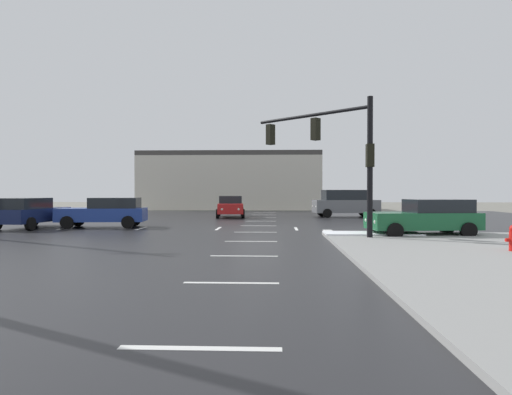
{
  "coord_description": "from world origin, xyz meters",
  "views": [
    {
      "loc": [
        0.91,
        -23.52,
        1.93
      ],
      "look_at": [
        -0.33,
        6.79,
        1.54
      ],
      "focal_mm": 32.27,
      "sensor_mm": 36.0,
      "label": 1
    }
  ],
  "objects": [
    {
      "name": "ground_plane",
      "position": [
        0.0,
        0.0,
        0.0
      ],
      "size": [
        120.0,
        120.0,
        0.0
      ],
      "primitive_type": "plane",
      "color": "slate"
    },
    {
      "name": "road_asphalt",
      "position": [
        0.0,
        0.0,
        0.01
      ],
      "size": [
        44.0,
        44.0,
        0.02
      ],
      "primitive_type": "cube",
      "color": "#232326",
      "rests_on": "ground_plane"
    },
    {
      "name": "snow_strip_curbside",
      "position": [
        5.0,
        -4.0,
        0.17
      ],
      "size": [
        4.0,
        1.6,
        0.06
      ],
      "primitive_type": "cube",
      "color": "white",
      "rests_on": "sidewalk_corner"
    },
    {
      "name": "lane_markings",
      "position": [
        1.2,
        -1.38,
        0.02
      ],
      "size": [
        36.15,
        36.15,
        0.01
      ],
      "color": "silver",
      "rests_on": "road_asphalt"
    },
    {
      "name": "traffic_signal_mast",
      "position": [
        3.35,
        -4.22,
        3.89
      ],
      "size": [
        4.55,
        4.25,
        5.51
      ],
      "rotation": [
        0.0,
        0.0,
        2.4
      ],
      "color": "black",
      "rests_on": "sidewalk_corner"
    },
    {
      "name": "strip_building_background",
      "position": [
        -3.96,
        27.72,
        3.1
      ],
      "size": [
        19.46,
        8.0,
        6.21
      ],
      "color": "beige",
      "rests_on": "ground_plane"
    },
    {
      "name": "sedan_navy",
      "position": [
        -11.83,
        -0.12,
        0.85
      ],
      "size": [
        2.34,
        4.65,
        1.58
      ],
      "rotation": [
        0.0,
        0.0,
        1.48
      ],
      "color": "#141E47",
      "rests_on": "road_asphalt"
    },
    {
      "name": "sedan_green",
      "position": [
        7.3,
        -3.89,
        0.85
      ],
      "size": [
        4.68,
        2.45,
        1.58
      ],
      "rotation": [
        0.0,
        0.0,
        3.26
      ],
      "color": "#195933",
      "rests_on": "road_asphalt"
    },
    {
      "name": "sedan_blue",
      "position": [
        -8.1,
        0.58,
        0.85
      ],
      "size": [
        4.68,
        2.43,
        1.58
      ],
      "rotation": [
        0.0,
        0.0,
        3.25
      ],
      "color": "navy",
      "rests_on": "road_asphalt"
    },
    {
      "name": "suv_grey",
      "position": [
        6.24,
        11.27,
        1.09
      ],
      "size": [
        5.0,
        2.62,
        2.03
      ],
      "rotation": [
        0.0,
        0.0,
        3.26
      ],
      "color": "slate",
      "rests_on": "road_asphalt"
    },
    {
      "name": "sedan_red",
      "position": [
        -2.4,
        10.62,
        0.85
      ],
      "size": [
        2.35,
        4.66,
        1.58
      ],
      "rotation": [
        0.0,
        0.0,
        -1.48
      ],
      "color": "#B21919",
      "rests_on": "road_asphalt"
    }
  ]
}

